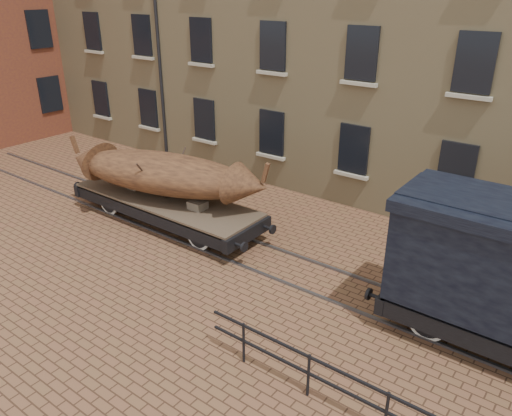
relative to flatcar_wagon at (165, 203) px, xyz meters
The scene contains 4 objects.
ground 3.41m from the flatcar_wagon, ahead, with size 90.00×90.00×0.00m, color brown.
rail_track 3.40m from the flatcar_wagon, ahead, with size 30.00×1.52×0.06m.
flatcar_wagon is the anchor object (origin of this frame).
iron_boat 1.07m from the flatcar_wagon, ahead, with size 7.38×3.48×1.74m.
Camera 1 is at (8.29, -10.39, 7.43)m, focal length 35.00 mm.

